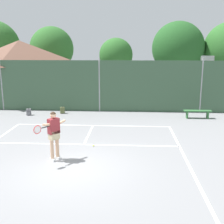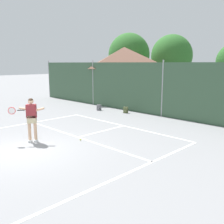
{
  "view_description": "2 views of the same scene",
  "coord_description": "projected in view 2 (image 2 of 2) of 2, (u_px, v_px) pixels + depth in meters",
  "views": [
    {
      "loc": [
        1.92,
        -8.89,
        4.12
      ],
      "look_at": [
        1.07,
        4.91,
        0.9
      ],
      "focal_mm": 44.73,
      "sensor_mm": 36.0,
      "label": 1
    },
    {
      "loc": [
        8.89,
        -4.21,
        3.28
      ],
      "look_at": [
        0.43,
        4.21,
        0.98
      ],
      "focal_mm": 40.95,
      "sensor_mm": 36.0,
      "label": 2
    }
  ],
  "objects": [
    {
      "name": "tennis_ball",
      "position": [
        80.0,
        140.0,
        10.98
      ],
      "size": [
        0.07,
        0.07,
        0.07
      ],
      "primitive_type": "sphere",
      "color": "#CCE033",
      "rests_on": "ground"
    },
    {
      "name": "court_markings",
      "position": [
        41.0,
        146.0,
        10.17
      ],
      "size": [
        8.3,
        11.1,
        0.01
      ],
      "color": "white",
      "rests_on": "ground"
    },
    {
      "name": "tennis_player",
      "position": [
        31.0,
        116.0,
        10.57
      ],
      "size": [
        0.86,
        1.22,
        1.85
      ],
      "color": "silver",
      "rests_on": "ground"
    },
    {
      "name": "backpack_olive",
      "position": [
        126.0,
        110.0,
        16.97
      ],
      "size": [
        0.32,
        0.3,
        0.46
      ],
      "color": "#566038",
      "rests_on": "ground"
    },
    {
      "name": "backpack_grey",
      "position": [
        99.0,
        108.0,
        17.92
      ],
      "size": [
        0.32,
        0.3,
        0.46
      ],
      "color": "slate",
      "rests_on": "ground"
    },
    {
      "name": "ground_plane",
      "position": [
        26.0,
        150.0,
        9.72
      ],
      "size": [
        120.0,
        120.0,
        0.0
      ],
      "primitive_type": "plane",
      "color": "gray"
    },
    {
      "name": "chainlink_fence",
      "position": [
        162.0,
        90.0,
        15.64
      ],
      "size": [
        26.09,
        0.09,
        3.46
      ],
      "color": "#38563D",
      "rests_on": "ground"
    },
    {
      "name": "clubhouse_building",
      "position": [
        124.0,
        73.0,
        22.66
      ],
      "size": [
        6.96,
        5.89,
        4.64
      ],
      "color": "silver",
      "rests_on": "ground"
    }
  ]
}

